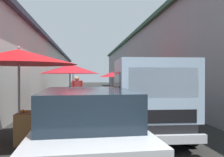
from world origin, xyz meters
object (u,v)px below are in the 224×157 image
(hatchback_car, at_px, (87,128))
(fruit_stall_near_left, at_px, (73,73))
(fruit_stall_far_right, at_px, (21,66))
(vendor_by_crates, at_px, (76,90))
(parked_scooter, at_px, (135,95))
(delivery_truck, at_px, (147,100))
(fruit_stall_mid_lane, at_px, (112,77))
(fruit_stall_near_right, at_px, (140,76))
(fruit_stall_far_left, at_px, (69,74))
(vendor_in_shade, at_px, (77,89))

(hatchback_car, bearing_deg, fruit_stall_near_left, 4.16)
(fruit_stall_far_right, relative_size, vendor_by_crates, 1.70)
(parked_scooter, bearing_deg, delivery_truck, 170.10)
(fruit_stall_mid_lane, height_order, fruit_stall_near_right, fruit_stall_near_right)
(vendor_by_crates, bearing_deg, fruit_stall_near_right, -102.70)
(fruit_stall_far_right, height_order, fruit_stall_near_left, fruit_stall_near_left)
(hatchback_car, height_order, delivery_truck, delivery_truck)
(fruit_stall_far_left, height_order, fruit_stall_near_left, fruit_stall_near_left)
(fruit_stall_far_left, relative_size, parked_scooter, 1.53)
(vendor_in_shade, distance_m, parked_scooter, 4.24)
(fruit_stall_mid_lane, xyz_separation_m, fruit_stall_far_right, (-14.92, 3.96, 0.31))
(fruit_stall_near_right, height_order, delivery_truck, fruit_stall_near_right)
(fruit_stall_near_right, height_order, fruit_stall_near_left, fruit_stall_near_left)
(fruit_stall_far_left, xyz_separation_m, vendor_by_crates, (2.21, -0.21, -0.82))
(fruit_stall_near_left, relative_size, vendor_by_crates, 1.53)
(delivery_truck, height_order, vendor_in_shade, delivery_truck)
(fruit_stall_near_right, relative_size, fruit_stall_near_left, 1.07)
(hatchback_car, bearing_deg, vendor_by_crates, 3.45)
(fruit_stall_near_right, bearing_deg, vendor_by_crates, 77.30)
(fruit_stall_near_left, height_order, delivery_truck, fruit_stall_near_left)
(fruit_stall_mid_lane, bearing_deg, fruit_stall_far_left, 163.69)
(fruit_stall_far_left, xyz_separation_m, fruit_stall_far_right, (-4.42, 0.89, 0.14))
(hatchback_car, bearing_deg, fruit_stall_near_right, -20.26)
(fruit_stall_far_right, height_order, parked_scooter, fruit_stall_far_right)
(fruit_stall_mid_lane, bearing_deg, vendor_in_shade, 160.40)
(fruit_stall_far_right, relative_size, hatchback_car, 0.71)
(fruit_stall_near_right, bearing_deg, vendor_in_shade, 70.49)
(fruit_stall_near_right, relative_size, vendor_by_crates, 1.63)
(fruit_stall_near_right, bearing_deg, hatchback_car, 159.74)
(fruit_stall_near_left, bearing_deg, fruit_stall_far_right, 175.20)
(vendor_by_crates, relative_size, vendor_in_shade, 1.00)
(hatchback_car, bearing_deg, fruit_stall_far_left, 6.68)
(fruit_stall_near_right, distance_m, hatchback_car, 8.09)
(fruit_stall_far_right, bearing_deg, vendor_by_crates, -9.40)
(hatchback_car, xyz_separation_m, delivery_truck, (1.81, -1.62, 0.30))
(fruit_stall_mid_lane, distance_m, delivery_truck, 14.79)
(fruit_stall_far_right, xyz_separation_m, fruit_stall_near_left, (9.42, -0.79, -0.04))
(hatchback_car, xyz_separation_m, vendor_by_crates, (8.28, 0.50, 0.23))
(fruit_stall_far_left, distance_m, delivery_truck, 4.92)
(fruit_stall_near_left, xyz_separation_m, delivery_truck, (-9.27, -2.43, -0.86))
(parked_scooter, bearing_deg, hatchback_car, 163.54)
(fruit_stall_far_left, bearing_deg, fruit_stall_near_right, -67.22)
(fruit_stall_far_left, xyz_separation_m, hatchback_car, (-6.07, -0.71, -1.05))
(fruit_stall_near_right, distance_m, parked_scooter, 3.50)
(delivery_truck, bearing_deg, parked_scooter, -9.90)
(vendor_in_shade, bearing_deg, fruit_stall_far_left, 174.22)
(fruit_stall_near_right, distance_m, fruit_stall_near_left, 5.04)
(fruit_stall_near_right, bearing_deg, parked_scooter, -7.11)
(parked_scooter, bearing_deg, vendor_in_shade, 120.14)
(fruit_stall_mid_lane, xyz_separation_m, fruit_stall_near_right, (-9.03, -0.42, 0.05))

